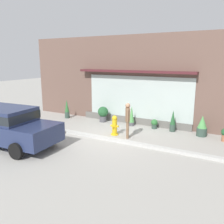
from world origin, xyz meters
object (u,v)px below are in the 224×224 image
(parked_car_navy, at_px, (7,124))
(potted_plant_window_center, at_px, (103,113))
(potted_plant_trailing_edge, at_px, (132,116))
(pedestrian_with_handbag, at_px, (128,118))
(fire_hydrant, at_px, (115,125))
(potted_plant_by_entrance, at_px, (154,124))
(potted_plant_corner_tall, at_px, (67,109))
(potted_plant_window_left, at_px, (202,126))
(potted_plant_doorstep, at_px, (173,121))

(parked_car_navy, height_order, potted_plant_window_center, parked_car_navy)
(potted_plant_trailing_edge, bearing_deg, pedestrian_with_handbag, -70.51)
(fire_hydrant, bearing_deg, potted_plant_by_entrance, 56.31)
(pedestrian_with_handbag, bearing_deg, parked_car_navy, 101.96)
(fire_hydrant, xyz_separation_m, parked_car_navy, (-3.24, -3.41, 0.44))
(pedestrian_with_handbag, distance_m, potted_plant_by_entrance, 2.23)
(potted_plant_by_entrance, bearing_deg, pedestrian_with_handbag, -105.84)
(fire_hydrant, xyz_separation_m, potted_plant_corner_tall, (-4.18, 1.56, 0.08))
(parked_car_navy, distance_m, potted_plant_corner_tall, 5.07)
(potted_plant_window_left, bearing_deg, potted_plant_by_entrance, 177.40)
(potted_plant_window_center, bearing_deg, parked_car_navy, -105.66)
(fire_hydrant, distance_m, potted_plant_window_center, 2.56)
(fire_hydrant, height_order, potted_plant_by_entrance, fire_hydrant)
(fire_hydrant, relative_size, potted_plant_doorstep, 0.88)
(potted_plant_corner_tall, bearing_deg, potted_plant_trailing_edge, 4.81)
(pedestrian_with_handbag, relative_size, potted_plant_corner_tall, 1.42)
(potted_plant_doorstep, distance_m, potted_plant_window_center, 4.04)
(parked_car_navy, distance_m, potted_plant_trailing_edge, 6.26)
(potted_plant_trailing_edge, bearing_deg, potted_plant_window_center, -178.20)
(parked_car_navy, height_order, potted_plant_doorstep, parked_car_navy)
(pedestrian_with_handbag, xyz_separation_m, potted_plant_window_left, (2.95, 1.93, -0.48))
(pedestrian_with_handbag, distance_m, parked_car_navy, 5.18)
(fire_hydrant, xyz_separation_m, pedestrian_with_handbag, (0.72, -0.09, 0.48))
(potted_plant_window_center, bearing_deg, potted_plant_by_entrance, 1.80)
(potted_plant_by_entrance, bearing_deg, potted_plant_corner_tall, -175.89)
(fire_hydrant, xyz_separation_m, potted_plant_window_left, (3.67, 1.84, -0.00))
(pedestrian_with_handbag, height_order, potted_plant_window_left, pedestrian_with_handbag)
(potted_plant_corner_tall, distance_m, potted_plant_trailing_edge, 4.21)
(potted_plant_doorstep, height_order, potted_plant_trailing_edge, same)
(potted_plant_by_entrance, height_order, potted_plant_window_center, potted_plant_window_center)
(potted_plant_by_entrance, distance_m, potted_plant_trailing_edge, 1.31)
(fire_hydrant, height_order, potted_plant_corner_tall, potted_plant_corner_tall)
(pedestrian_with_handbag, xyz_separation_m, potted_plant_by_entrance, (0.58, 2.04, -0.68))
(pedestrian_with_handbag, relative_size, potted_plant_trailing_edge, 1.51)
(potted_plant_window_left, bearing_deg, potted_plant_window_center, 179.88)
(potted_plant_trailing_edge, xyz_separation_m, potted_plant_window_left, (3.66, -0.07, -0.05))
(fire_hydrant, bearing_deg, potted_plant_window_left, 26.67)
(potted_plant_by_entrance, distance_m, potted_plant_window_left, 2.38)
(parked_car_navy, bearing_deg, potted_plant_window_left, 33.34)
(parked_car_navy, relative_size, potted_plant_window_left, 4.53)
(potted_plant_by_entrance, bearing_deg, potted_plant_trailing_edge, -178.21)
(pedestrian_with_handbag, xyz_separation_m, potted_plant_trailing_edge, (-0.71, 2.00, -0.42))
(fire_hydrant, relative_size, parked_car_navy, 0.21)
(pedestrian_with_handbag, height_order, potted_plant_trailing_edge, pedestrian_with_handbag)
(parked_car_navy, xyz_separation_m, potted_plant_window_left, (6.92, 5.26, -0.44))
(potted_plant_trailing_edge, bearing_deg, potted_plant_by_entrance, 1.79)
(potted_plant_by_entrance, bearing_deg, potted_plant_doorstep, -2.40)
(potted_plant_doorstep, relative_size, potted_plant_corner_tall, 0.94)
(potted_plant_corner_tall, bearing_deg, potted_plant_by_entrance, 4.11)
(potted_plant_corner_tall, height_order, potted_plant_trailing_edge, potted_plant_corner_tall)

